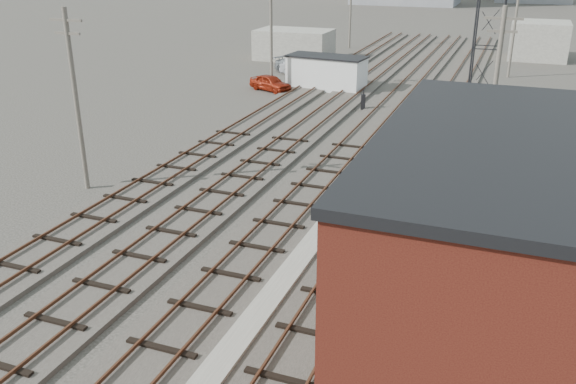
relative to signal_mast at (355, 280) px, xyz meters
The scene contains 21 objects.
ground 47.82m from the signal_mast, 94.44° to the left, with size 320.00×320.00×0.00m, color #282621.
track_right 26.74m from the signal_mast, 92.58° to the left, with size 3.20×90.00×0.39m.
track_mid_right 27.21m from the signal_mast, 101.05° to the left, with size 3.20×90.00×0.39m.
track_mid_left 28.25m from the signal_mast, 109.06° to the left, with size 3.20×90.00×0.39m.
track_left 29.79m from the signal_mast, 116.36° to the left, with size 3.20×90.00×0.39m.
platform_curb 4.09m from the signal_mast, 152.94° to the left, with size 0.90×28.00×0.26m, color gray.
brick_building 4.12m from the signal_mast, ahead, with size 6.54×12.20×7.22m.
lattice_tower 23.34m from the signal_mast, 85.45° to the left, with size 1.60×1.60×15.00m.
utility_pole_left_a 18.11m from the signal_mast, 154.77° to the left, with size 1.80×0.24×9.00m.
utility_pole_left_b 36.53m from the signal_mast, 116.40° to the left, with size 1.80×0.24×9.00m.
utility_pole_left_c 59.93m from the signal_mast, 105.70° to the left, with size 1.80×0.24×9.00m.
utility_pole_right_a 16.11m from the signal_mast, 79.85° to the left, with size 1.80×0.24×9.00m.
utility_pole_right_b 45.80m from the signal_mast, 86.49° to the left, with size 1.80×0.24×9.00m.
shed_left 51.55m from the signal_mast, 112.47° to the left, with size 8.00×5.00×3.20m, color gray.
shed_right 57.88m from the signal_mast, 84.75° to the left, with size 6.00×6.00×4.00m, color gray.
signal_mast is the anchor object (origin of this frame).
switch_stand 29.13m from the signal_mast, 103.79° to the left, with size 0.42×0.42×1.49m.
site_trailer 36.60m from the signal_mast, 108.94° to the left, with size 7.07×3.60×2.87m.
car_red 36.02m from the signal_mast, 116.63° to the left, with size 1.61×4.01×1.36m, color maroon.
car_silver 42.65m from the signal_mast, 111.87° to the left, with size 1.49×4.26×1.41m, color #A3A5AB.
car_grey 43.55m from the signal_mast, 112.50° to the left, with size 2.02×4.96×1.44m, color gray.
Camera 1 is at (7.59, -3.59, 11.56)m, focal length 38.00 mm.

